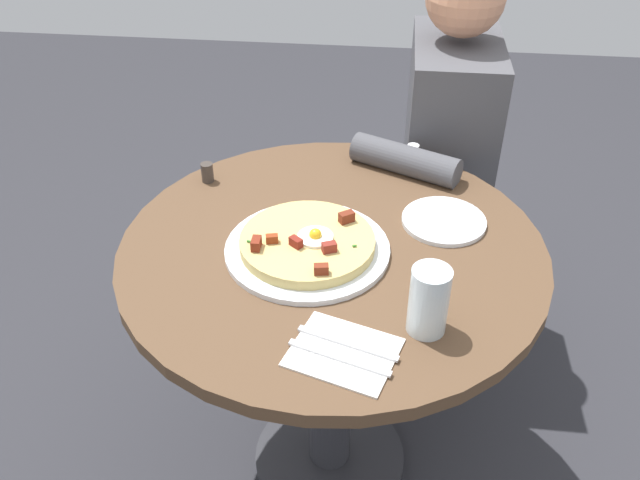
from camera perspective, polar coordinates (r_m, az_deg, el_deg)
ground_plane at (r=1.87m, az=0.81°, el=-17.98°), size 6.00×6.00×0.00m
dining_table at (r=1.46m, az=0.98°, el=-5.60°), size 0.86×0.86×0.71m
person_seated at (r=1.94m, az=10.17°, el=4.22°), size 0.53×0.39×1.14m
pizza_plate at (r=1.34m, az=-1.07°, el=-0.78°), size 0.33×0.33×0.01m
breakfast_pizza at (r=1.32m, az=-1.07°, el=-0.18°), size 0.27×0.27×0.04m
bread_plate at (r=1.44m, az=10.42°, el=1.60°), size 0.18×0.18×0.01m
napkin at (r=1.13m, az=1.99°, el=-9.47°), size 0.19×0.20×0.00m
fork at (r=1.14m, az=2.35°, el=-8.71°), size 0.07×0.18×0.00m
knife at (r=1.12m, az=1.64°, el=-9.91°), size 0.07×0.18×0.00m
water_glass at (r=1.15m, az=9.18°, el=-5.08°), size 0.07×0.07×0.13m
salt_shaker at (r=1.62m, az=7.83°, el=7.09°), size 0.03×0.03×0.06m
pepper_shaker at (r=1.57m, az=-9.50°, el=5.65°), size 0.03×0.03×0.05m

